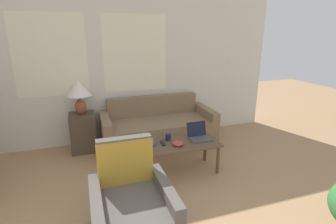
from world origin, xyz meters
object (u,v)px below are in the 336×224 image
(couch, at_px, (158,129))
(book_red, at_px, (149,143))
(table_lamp, at_px, (79,91))
(tv_remote, at_px, (163,143))
(armchair, at_px, (132,211))
(laptop, at_px, (199,135))
(cup_navy, at_px, (168,137))
(snack_bowl, at_px, (178,143))
(coffee_table, at_px, (180,147))

(couch, height_order, book_red, couch)
(couch, bearing_deg, table_lamp, 173.96)
(tv_remote, bearing_deg, armchair, -121.34)
(couch, height_order, laptop, couch)
(couch, distance_m, laptop, 1.06)
(cup_navy, relative_size, snack_bowl, 0.61)
(cup_navy, xyz_separation_m, snack_bowl, (0.07, -0.21, -0.02))
(cup_navy, bearing_deg, laptop, -10.76)
(couch, relative_size, armchair, 2.09)
(cup_navy, bearing_deg, snack_bowl, -70.94)
(couch, relative_size, coffee_table, 1.76)
(couch, xyz_separation_m, coffee_table, (0.01, -1.05, 0.12))
(coffee_table, relative_size, tv_remote, 7.17)
(laptop, height_order, cup_navy, laptop)
(cup_navy, bearing_deg, couch, 83.35)
(book_red, bearing_deg, coffee_table, -14.57)
(laptop, xyz_separation_m, cup_navy, (-0.43, 0.08, -0.01))
(snack_bowl, bearing_deg, book_red, 156.58)
(armchair, bearing_deg, cup_navy, 56.73)
(laptop, distance_m, cup_navy, 0.44)
(couch, height_order, snack_bowl, couch)
(coffee_table, bearing_deg, laptop, 12.79)
(book_red, bearing_deg, snack_bowl, -23.42)
(armchair, xyz_separation_m, laptop, (1.18, 1.05, 0.22))
(cup_navy, height_order, tv_remote, cup_navy)
(coffee_table, distance_m, tv_remote, 0.24)
(couch, xyz_separation_m, cup_navy, (-0.10, -0.90, 0.22))
(armchair, xyz_separation_m, book_red, (0.45, 1.09, 0.19))
(laptop, bearing_deg, table_lamp, 144.80)
(snack_bowl, height_order, book_red, snack_bowl)
(armchair, relative_size, cup_navy, 9.90)
(couch, bearing_deg, armchair, -112.68)
(table_lamp, xyz_separation_m, snack_bowl, (1.21, -1.24, -0.54))
(table_lamp, xyz_separation_m, laptop, (1.58, -1.11, -0.52))
(coffee_table, xyz_separation_m, snack_bowl, (-0.05, -0.05, 0.08))
(armchair, height_order, coffee_table, armchair)
(cup_navy, relative_size, tv_remote, 0.61)
(coffee_table, height_order, cup_navy, cup_navy)
(snack_bowl, distance_m, book_red, 0.40)
(armchair, relative_size, tv_remote, 6.05)
(book_red, bearing_deg, tv_remote, -14.06)
(armchair, height_order, snack_bowl, armchair)
(couch, height_order, armchair, armchair)
(coffee_table, xyz_separation_m, cup_navy, (-0.12, 0.15, 0.10))
(tv_remote, bearing_deg, snack_bowl, -31.95)
(coffee_table, xyz_separation_m, tv_remote, (-0.23, 0.06, 0.06))
(laptop, height_order, snack_bowl, laptop)
(table_lamp, relative_size, cup_navy, 5.96)
(snack_bowl, relative_size, book_red, 0.73)
(snack_bowl, bearing_deg, couch, 88.26)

